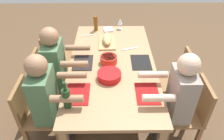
{
  "coord_description": "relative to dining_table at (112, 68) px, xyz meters",
  "views": [
    {
      "loc": [
        2.1,
        -0.02,
        2.23
      ],
      "look_at": [
        0.0,
        0.0,
        0.63
      ],
      "focal_mm": 34.72,
      "sensor_mm": 36.0,
      "label": 1
    }
  ],
  "objects": [
    {
      "name": "ground_plane",
      "position": [
        0.0,
        0.0,
        -0.67
      ],
      "size": [
        8.0,
        8.0,
        0.0
      ],
      "primitive_type": "plane",
      "color": "brown"
    },
    {
      "name": "serving_bowl_greens",
      "position": [
        -0.0,
        -0.04,
        0.13
      ],
      "size": [
        0.2,
        0.2,
        0.09
      ],
      "color": "red",
      "rests_on": "dining_table"
    },
    {
      "name": "chair_near_left",
      "position": [
        -0.54,
        -0.83,
        -0.18
      ],
      "size": [
        0.4,
        0.4,
        0.85
      ],
      "color": "olive",
      "rests_on": "ground_plane"
    },
    {
      "name": "placemat_far_center",
      "position": [
        0.0,
        0.35,
        0.08
      ],
      "size": [
        0.32,
        0.23,
        0.01
      ],
      "primitive_type": "cube",
      "color": "black",
      "rests_on": "dining_table"
    },
    {
      "name": "wine_bottle",
      "position": [
        0.7,
        -0.42,
        0.18
      ],
      "size": [
        0.08,
        0.08,
        0.29
      ],
      "color": "#193819",
      "rests_on": "dining_table"
    },
    {
      "name": "napkin_stack",
      "position": [
        -0.84,
        -0.05,
        0.09
      ],
      "size": [
        0.16,
        0.16,
        0.02
      ],
      "primitive_type": "cube",
      "rotation": [
        0.0,
        0.0,
        0.17
      ],
      "color": "white",
      "rests_on": "dining_table"
    },
    {
      "name": "placemat_near_right",
      "position": [
        0.54,
        -0.35,
        0.08
      ],
      "size": [
        0.32,
        0.23,
        0.01
      ],
      "primitive_type": "cube",
      "color": "maroon",
      "rests_on": "dining_table"
    },
    {
      "name": "chair_far_right",
      "position": [
        0.54,
        0.83,
        -0.18
      ],
      "size": [
        0.4,
        0.4,
        0.85
      ],
      "color": "olive",
      "rests_on": "ground_plane"
    },
    {
      "name": "diner_near_right",
      "position": [
        0.54,
        -0.64,
        0.03
      ],
      "size": [
        0.41,
        0.53,
        1.2
      ],
      "color": "#2D2D38",
      "rests_on": "ground_plane"
    },
    {
      "name": "diner_far_right",
      "position": [
        0.54,
        0.64,
        0.03
      ],
      "size": [
        0.41,
        0.53,
        1.2
      ],
      "color": "#2D2D38",
      "rests_on": "ground_plane"
    },
    {
      "name": "bread_loaf",
      "position": [
        -0.47,
        -0.06,
        0.14
      ],
      "size": [
        0.32,
        0.12,
        0.09
      ],
      "primitive_type": "ellipsoid",
      "rotation": [
        0.0,
        0.0,
        0.03
      ],
      "color": "tan",
      "rests_on": "cutting_board"
    },
    {
      "name": "dining_table",
      "position": [
        0.0,
        0.0,
        0.0
      ],
      "size": [
        1.95,
        1.01,
        0.74
      ],
      "color": "#A87F56",
      "rests_on": "ground_plane"
    },
    {
      "name": "wine_glass",
      "position": [
        -0.88,
        0.13,
        0.19
      ],
      "size": [
        0.08,
        0.08,
        0.17
      ],
      "color": "silver",
      "rests_on": "dining_table"
    },
    {
      "name": "placemat_far_right",
      "position": [
        0.54,
        0.35,
        0.08
      ],
      "size": [
        0.32,
        0.23,
        0.01
      ],
      "primitive_type": "cube",
      "color": "maroon",
      "rests_on": "dining_table"
    },
    {
      "name": "serving_bowl_salad",
      "position": [
        0.29,
        -0.03,
        0.12
      ],
      "size": [
        0.26,
        0.26,
        0.08
      ],
      "color": "red",
      "rests_on": "dining_table"
    },
    {
      "name": "chair_far_center",
      "position": [
        0.0,
        0.83,
        -0.18
      ],
      "size": [
        0.4,
        0.4,
        0.85
      ],
      "color": "olive",
      "rests_on": "ground_plane"
    },
    {
      "name": "beer_bottle",
      "position": [
        -0.85,
        -0.23,
        0.18
      ],
      "size": [
        0.06,
        0.06,
        0.22
      ],
      "primitive_type": "cylinder",
      "color": "brown",
      "rests_on": "dining_table"
    },
    {
      "name": "chair_near_center",
      "position": [
        0.0,
        -0.83,
        -0.18
      ],
      "size": [
        0.4,
        0.4,
        0.85
      ],
      "color": "olive",
      "rests_on": "ground_plane"
    },
    {
      "name": "placemat_near_center",
      "position": [
        0.0,
        -0.35,
        0.08
      ],
      "size": [
        0.32,
        0.23,
        0.01
      ],
      "primitive_type": "cube",
      "color": "black",
      "rests_on": "dining_table"
    },
    {
      "name": "fork_near_left",
      "position": [
        -0.68,
        -0.35,
        0.08
      ],
      "size": [
        0.04,
        0.17,
        0.01
      ],
      "primitive_type": "cube",
      "rotation": [
        0.0,
        0.0,
        0.12
      ],
      "color": "silver",
      "rests_on": "dining_table"
    },
    {
      "name": "diner_near_center",
      "position": [
        0.0,
        -0.64,
        0.03
      ],
      "size": [
        0.41,
        0.53,
        1.2
      ],
      "color": "#2D2D38",
      "rests_on": "ground_plane"
    },
    {
      "name": "chair_near_right",
      "position": [
        0.54,
        -0.83,
        -0.18
      ],
      "size": [
        0.4,
        0.4,
        0.85
      ],
      "color": "olive",
      "rests_on": "ground_plane"
    },
    {
      "name": "cutting_board",
      "position": [
        -0.47,
        -0.06,
        0.08
      ],
      "size": [
        0.41,
        0.23,
        0.02
      ],
      "primitive_type": "cube",
      "rotation": [
        0.0,
        0.0,
        0.03
      ],
      "color": "tan",
      "rests_on": "dining_table"
    },
    {
      "name": "carving_knife",
      "position": [
        -0.3,
        0.23,
        0.08
      ],
      "size": [
        0.09,
        0.23,
        0.01
      ],
      "primitive_type": "cube",
      "rotation": [
        0.0,
        0.0,
        1.88
      ],
      "color": "silver",
      "rests_on": "dining_table"
    }
  ]
}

